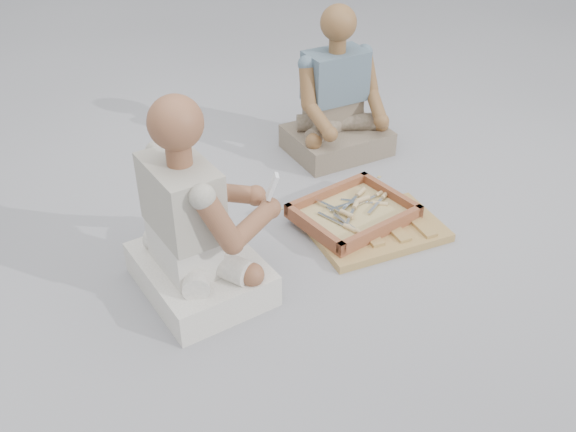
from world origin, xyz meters
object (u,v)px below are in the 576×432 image
object	(u,v)px
tool_tray	(353,213)
craftsman	(195,230)
carved_panel	(377,230)
companion	(337,106)

from	to	relation	value
tool_tray	craftsman	size ratio (longest dim) A/B	0.73
carved_panel	companion	distance (m)	0.84
carved_panel	craftsman	bearing A→B (deg)	-169.27
craftsman	companion	xyz separation A→B (m)	(0.90, 0.95, -0.02)
tool_tray	companion	world-z (taller)	companion
craftsman	companion	world-z (taller)	craftsman
carved_panel	companion	world-z (taller)	companion
carved_panel	craftsman	distance (m)	0.87
tool_tray	craftsman	bearing A→B (deg)	-161.01
carved_panel	companion	bearing A→B (deg)	84.25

